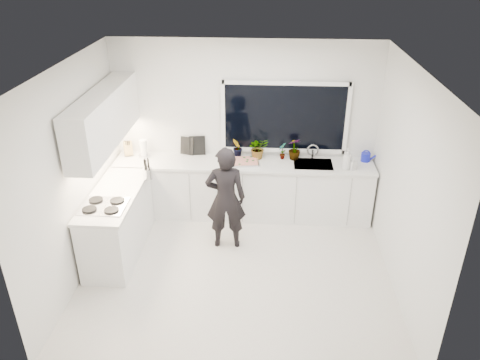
{
  "coord_description": "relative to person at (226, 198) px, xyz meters",
  "views": [
    {
      "loc": [
        0.37,
        -4.98,
        3.92
      ],
      "look_at": [
        0.01,
        0.4,
        1.15
      ],
      "focal_mm": 35.0,
      "sensor_mm": 36.0,
      "label": 1
    }
  ],
  "objects": [
    {
      "name": "wall_left",
      "position": [
        -1.81,
        -0.59,
        0.59
      ],
      "size": [
        0.02,
        3.5,
        2.7
      ],
      "primitive_type": "cube",
      "color": "white",
      "rests_on": "ground"
    },
    {
      "name": "upper_cabinets",
      "position": [
        -1.59,
        0.11,
        1.09
      ],
      "size": [
        0.34,
        2.1,
        0.7
      ],
      "primitive_type": "cube",
      "color": "white",
      "rests_on": "wall_left"
    },
    {
      "name": "picture_frame_small",
      "position": [
        -0.54,
        1.1,
        0.31
      ],
      "size": [
        0.25,
        0.06,
        0.3
      ],
      "primitive_type": "cube",
      "rotation": [
        0.0,
        0.0,
        0.15
      ],
      "color": "black",
      "rests_on": "countertop_back"
    },
    {
      "name": "stovetop",
      "position": [
        -1.49,
        -0.59,
        0.18
      ],
      "size": [
        0.56,
        0.48,
        0.03
      ],
      "primitive_type": "cube",
      "color": "black",
      "rests_on": "countertop_left"
    },
    {
      "name": "countertop_back",
      "position": [
        0.2,
        0.85,
        0.14
      ],
      "size": [
        3.94,
        0.62,
        0.04
      ],
      "primitive_type": "cube",
      "color": "silver",
      "rests_on": "base_cabinets_back"
    },
    {
      "name": "window",
      "position": [
        0.8,
        1.13,
        0.79
      ],
      "size": [
        1.8,
        0.02,
        1.0
      ],
      "primitive_type": "cube",
      "color": "black",
      "rests_on": "wall_back"
    },
    {
      "name": "sink",
      "position": [
        1.25,
        0.86,
        0.11
      ],
      "size": [
        0.58,
        0.42,
        0.14
      ],
      "primitive_type": "cube",
      "color": "silver",
      "rests_on": "countertop_back"
    },
    {
      "name": "wall_back",
      "position": [
        0.2,
        1.17,
        0.59
      ],
      "size": [
        4.0,
        0.02,
        2.7
      ],
      "primitive_type": "cube",
      "color": "white",
      "rests_on": "ground"
    },
    {
      "name": "pizza",
      "position": [
        0.18,
        0.83,
        0.19
      ],
      "size": [
        0.48,
        0.36,
        0.01
      ],
      "primitive_type": "cube",
      "rotation": [
        0.0,
        0.0,
        0.11
      ],
      "color": "red",
      "rests_on": "pizza_tray"
    },
    {
      "name": "soap_bottles",
      "position": [
        1.74,
        0.71,
        0.31
      ],
      "size": [
        0.22,
        0.14,
        0.32
      ],
      "color": "#D8BF66",
      "rests_on": "countertop_back"
    },
    {
      "name": "faucet",
      "position": [
        1.25,
        1.06,
        0.27
      ],
      "size": [
        0.03,
        0.03,
        0.22
      ],
      "primitive_type": "cylinder",
      "color": "silver",
      "rests_on": "countertop_back"
    },
    {
      "name": "wall_right",
      "position": [
        2.21,
        -0.59,
        0.59
      ],
      "size": [
        0.02,
        3.5,
        2.7
      ],
      "primitive_type": "cube",
      "color": "white",
      "rests_on": "ground"
    },
    {
      "name": "paper_towel_roll",
      "position": [
        -1.36,
        0.96,
        0.29
      ],
      "size": [
        0.13,
        0.13,
        0.26
      ],
      "primitive_type": "cylinder",
      "rotation": [
        0.0,
        0.0,
        0.24
      ],
      "color": "silver",
      "rests_on": "countertop_back"
    },
    {
      "name": "watering_can",
      "position": [
        2.05,
        1.02,
        0.23
      ],
      "size": [
        0.17,
        0.17,
        0.13
      ],
      "primitive_type": "cylinder",
      "rotation": [
        0.0,
        0.0,
        0.21
      ],
      "color": "#131AB5",
      "rests_on": "countertop_back"
    },
    {
      "name": "knife_block",
      "position": [
        -1.62,
        1.0,
        0.27
      ],
      "size": [
        0.16,
        0.14,
        0.22
      ],
      "primitive_type": "cube",
      "rotation": [
        0.0,
        0.0,
        0.36
      ],
      "color": "brown",
      "rests_on": "countertop_back"
    },
    {
      "name": "herb_plants",
      "position": [
        0.51,
        1.02,
        0.32
      ],
      "size": [
        1.07,
        0.35,
        0.34
      ],
      "color": "#26662D",
      "rests_on": "countertop_back"
    },
    {
      "name": "floor",
      "position": [
        0.2,
        -0.59,
        -0.77
      ],
      "size": [
        4.0,
        3.5,
        0.02
      ],
      "primitive_type": "cube",
      "color": "beige",
      "rests_on": "ground"
    },
    {
      "name": "ceiling",
      "position": [
        0.2,
        -0.59,
        1.95
      ],
      "size": [
        4.0,
        3.5,
        0.02
      ],
      "primitive_type": "cube",
      "color": "white",
      "rests_on": "wall_back"
    },
    {
      "name": "utensil_crock",
      "position": [
        -1.12,
        0.21,
        0.24
      ],
      "size": [
        0.14,
        0.14,
        0.16
      ],
      "primitive_type": "cylinder",
      "rotation": [
        0.0,
        0.0,
        -0.05
      ],
      "color": "silver",
      "rests_on": "countertop_left"
    },
    {
      "name": "base_cabinets_left",
      "position": [
        -1.47,
        -0.24,
        -0.32
      ],
      "size": [
        0.58,
        1.6,
        0.88
      ],
      "primitive_type": "cube",
      "color": "white",
      "rests_on": "floor"
    },
    {
      "name": "person",
      "position": [
        0.0,
        0.0,
        0.0
      ],
      "size": [
        0.58,
        0.41,
        1.52
      ],
      "primitive_type": "imported",
      "rotation": [
        0.0,
        0.0,
        3.23
      ],
      "color": "black",
      "rests_on": "floor"
    },
    {
      "name": "base_cabinets_back",
      "position": [
        0.2,
        0.86,
        -0.32
      ],
      "size": [
        3.92,
        0.58,
        0.88
      ],
      "primitive_type": "cube",
      "color": "white",
      "rests_on": "floor"
    },
    {
      "name": "countertop_left",
      "position": [
        -1.47,
        -0.24,
        0.14
      ],
      "size": [
        0.62,
        1.6,
        0.04
      ],
      "primitive_type": "cube",
      "color": "silver",
      "rests_on": "base_cabinets_left"
    },
    {
      "name": "pizza_tray",
      "position": [
        0.18,
        0.83,
        0.18
      ],
      "size": [
        0.52,
        0.41,
        0.03
      ],
      "primitive_type": "cube",
      "rotation": [
        0.0,
        0.0,
        0.11
      ],
      "color": "silver",
      "rests_on": "countertop_back"
    },
    {
      "name": "picture_frame_large",
      "position": [
        -0.7,
        1.1,
        0.3
      ],
      "size": [
        0.22,
        0.08,
        0.28
      ],
      "primitive_type": "cube",
      "rotation": [
        0.0,
        0.0,
        -0.28
      ],
      "color": "black",
      "rests_on": "countertop_back"
    }
  ]
}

